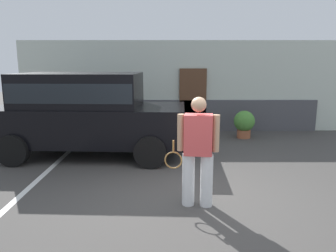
% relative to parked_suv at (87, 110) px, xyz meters
% --- Properties ---
extents(ground_plane, '(40.00, 40.00, 0.00)m').
position_rel_parked_suv_xyz_m(ground_plane, '(2.47, -2.74, -1.15)').
color(ground_plane, '#423F3D').
extents(parking_stripe_0, '(0.12, 4.40, 0.01)m').
position_rel_parked_suv_xyz_m(parking_stripe_0, '(-0.59, -1.24, -1.14)').
color(parking_stripe_0, silver).
rests_on(parking_stripe_0, ground_plane).
extents(house_frontage, '(10.84, 0.40, 3.01)m').
position_rel_parked_suv_xyz_m(house_frontage, '(2.47, 3.10, 0.27)').
color(house_frontage, silver).
rests_on(house_frontage, ground_plane).
extents(parked_suv, '(4.68, 2.32, 2.05)m').
position_rel_parked_suv_xyz_m(parked_suv, '(0.00, 0.00, 0.00)').
color(parked_suv, black).
rests_on(parked_suv, ground_plane).
extents(tennis_player_man, '(0.91, 0.33, 1.79)m').
position_rel_parked_suv_xyz_m(tennis_player_man, '(2.48, -2.94, -0.22)').
color(tennis_player_man, white).
rests_on(tennis_player_man, ground_plane).
extents(potted_plant_by_porch, '(0.64, 0.64, 0.84)m').
position_rel_parked_suv_xyz_m(potted_plant_by_porch, '(4.36, 1.88, -0.68)').
color(potted_plant_by_porch, '#9E5638').
rests_on(potted_plant_by_porch, ground_plane).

